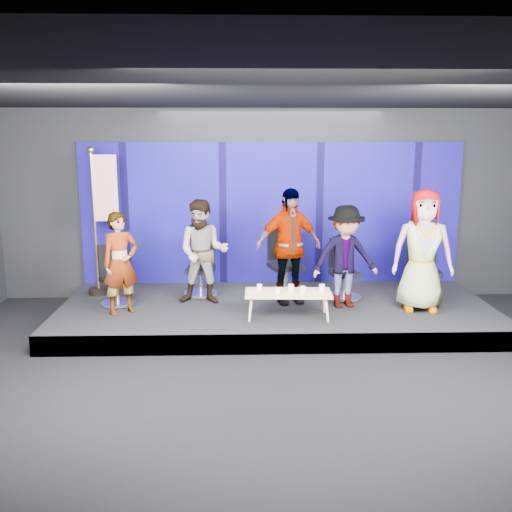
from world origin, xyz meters
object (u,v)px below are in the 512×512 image
object	(u,v)px
panelist_b	(203,252)
panelist_d	(345,257)
chair_e	(422,278)
mug_c	(291,288)
chair_d	(344,279)
panelist_c	(288,246)
panelist_e	(423,250)
chair_a	(116,285)
mug_a	(260,287)
mug_d	(303,290)
chair_c	(285,272)
mug_b	(278,291)
chair_b	(201,275)
flag_stand	(102,218)
mug_e	(322,288)
coffee_table	(288,294)
panelist_a	(121,263)

from	to	relation	value
panelist_b	panelist_d	distance (m)	2.29
chair_e	mug_c	xyz separation A→B (m)	(-2.25, -0.75, 0.06)
chair_d	mug_c	xyz separation A→B (m)	(-0.98, -0.97, 0.12)
panelist_c	panelist_e	size ratio (longest dim) A/B	0.99
chair_a	mug_a	size ratio (longest dim) A/B	10.76
panelist_c	mug_d	distance (m)	1.02
panelist_d	mug_c	xyz separation A→B (m)	(-0.91, -0.47, -0.37)
panelist_c	panelist_e	xyz separation A→B (m)	(2.05, -0.49, 0.01)
chair_d	panelist_d	world-z (taller)	panelist_d
chair_d	panelist_d	distance (m)	0.70
panelist_e	panelist_c	bearing A→B (deg)	174.27
chair_c	panelist_d	bearing A→B (deg)	-57.23
chair_e	panelist_e	xyz separation A→B (m)	(-0.18, -0.48, 0.57)
panelist_e	chair_c	bearing A→B (deg)	161.92
chair_a	mug_b	xyz separation A→B (m)	(2.60, -0.85, 0.12)
mug_b	chair_b	bearing A→B (deg)	131.66
panelist_e	flag_stand	xyz separation A→B (m)	(-5.19, 1.07, 0.39)
panelist_d	mug_e	xyz separation A→B (m)	(-0.44, -0.49, -0.37)
coffee_table	mug_e	world-z (taller)	mug_e
chair_a	chair_b	size ratio (longest dim) A/B	0.92
chair_b	flag_stand	xyz separation A→B (m)	(-1.67, 0.09, 1.00)
mug_a	flag_stand	xyz separation A→B (m)	(-2.64, 1.28, 0.90)
panelist_d	chair_e	size ratio (longest dim) A/B	1.39
panelist_a	chair_c	bearing A→B (deg)	-12.73
panelist_b	chair_b	bearing A→B (deg)	104.22
chair_b	panelist_a	bearing A→B (deg)	-134.02
chair_a	chair_d	bearing A→B (deg)	-30.16
chair_a	coffee_table	bearing A→B (deg)	-49.53
mug_e	chair_a	bearing A→B (deg)	167.64
coffee_table	mug_c	distance (m)	0.11
panelist_e	mug_b	bearing A→B (deg)	-162.07
coffee_table	mug_b	world-z (taller)	mug_b
chair_e	panelist_e	size ratio (longest dim) A/B	0.62
chair_d	chair_e	bearing A→B (deg)	-19.59
panelist_d	flag_stand	world-z (taller)	flag_stand
chair_b	panelist_b	distance (m)	0.72
chair_a	chair_c	bearing A→B (deg)	-22.78
panelist_c	chair_d	world-z (taller)	panelist_c
chair_a	mug_b	bearing A→B (deg)	-52.23
panelist_b	mug_a	xyz separation A→B (m)	(0.89, -0.70, -0.41)
panelist_b	panelist_c	xyz separation A→B (m)	(1.39, 0.01, 0.09)
mug_a	panelist_a	bearing A→B (deg)	175.01
panelist_b	chair_d	bearing A→B (deg)	10.18
chair_a	panelist_e	bearing A→B (deg)	-39.23
chair_b	mug_d	distance (m)	2.12
chair_c	panelist_c	distance (m)	0.76
chair_e	coffee_table	distance (m)	2.44
mug_d	panelist_b	bearing A→B (deg)	150.56
panelist_c	flag_stand	distance (m)	3.22
mug_b	flag_stand	bearing A→B (deg)	153.01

